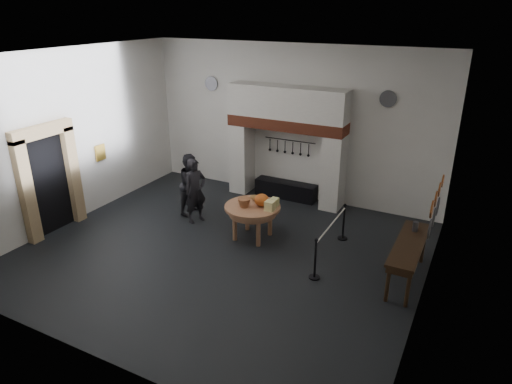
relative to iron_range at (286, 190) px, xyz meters
The scene contains 39 objects.
floor 3.73m from the iron_range, 90.00° to the right, with size 9.00×8.00×0.02m, color black.
ceiling 5.65m from the iron_range, 90.00° to the right, with size 9.00×8.00×0.02m, color silver.
wall_back 2.02m from the iron_range, 90.00° to the left, with size 9.00×0.02×4.50m, color silver.
wall_front 7.97m from the iron_range, 90.00° to the right, with size 9.00×0.02×4.50m, color silver.
wall_left 6.17m from the iron_range, 140.42° to the right, with size 0.02×8.00×4.50m, color silver.
wall_right 6.17m from the iron_range, 39.58° to the right, with size 0.02×8.00×4.50m, color silver.
chimney_pier_left 1.69m from the iron_range, behind, with size 0.55×0.70×2.15m, color silver.
chimney_pier_right 1.69m from the iron_range, ahead, with size 0.55×0.70×2.15m, color silver.
hearth_brick_band 2.06m from the iron_range, 90.00° to the right, with size 3.50×0.72×0.32m, color #9E442B.
chimney_hood 2.67m from the iron_range, 90.00° to the right, with size 3.50×0.70×0.90m, color silver.
iron_range is the anchor object (origin of this frame).
utensil_rail 1.51m from the iron_range, 90.00° to the left, with size 0.02×0.02×1.60m, color black.
door_recess 6.58m from the iron_range, 133.44° to the right, with size 0.04×1.10×2.50m, color black.
door_jamb_near 7.05m from the iron_range, 128.94° to the right, with size 0.22×0.30×2.60m, color tan.
door_jamb_far 6.04m from the iron_range, 137.45° to the right, with size 0.22×0.30×2.60m, color tan.
door_lintel 6.87m from the iron_range, 132.86° to the right, with size 0.22×1.70×0.30m, color tan.
wall_plaque 5.49m from the iron_range, 146.73° to the right, with size 0.05×0.34×0.44m, color gold.
work_table 2.84m from the iron_range, 83.58° to the right, with size 1.38×1.38×0.07m, color #AC7851.
pumpkin 2.82m from the iron_range, 79.15° to the right, with size 0.36×0.36×0.31m, color orange.
cheese_block_big 3.02m from the iron_range, 73.93° to the right, with size 0.22×0.22×0.24m, color #F8EB94.
cheese_block_small 2.73m from the iron_range, 72.54° to the right, with size 0.18×0.18×0.20m, color #DFE086.
wicker_basket 3.01m from the iron_range, 86.84° to the right, with size 0.32×0.32×0.22m, color #A1643B.
bread_loaf 2.52m from the iron_range, 85.01° to the right, with size 0.31×0.18×0.13m, color olive.
visitor_near 3.07m from the iron_range, 119.63° to the right, with size 0.64×0.42×1.76m, color black.
visitor_far 2.97m from the iron_range, 130.44° to the right, with size 0.84×0.65×1.73m, color black.
side_table 5.11m from the iron_range, 36.13° to the right, with size 0.55×2.20×0.06m, color #332512.
pewter_jug 4.81m from the iron_range, 30.27° to the right, with size 0.12×0.12×0.22m, color #47474C.
copper_pan_a 5.93m from the iron_range, 38.28° to the right, with size 0.34×0.34×0.03m, color #C6662D.
copper_pan_b 5.62m from the iron_range, 33.66° to the right, with size 0.32×0.32×0.03m, color #C6662D.
copper_pan_c 5.35m from the iron_range, 28.48° to the right, with size 0.30×0.30×0.03m, color #C6662D.
copper_pan_d 5.13m from the iron_range, 22.75° to the right, with size 0.28×0.28×0.03m, color #C6662D.
pewter_plate_left 5.69m from the iron_range, 36.66° to the right, with size 0.40×0.40×0.03m, color #4C4C51.
pewter_plate_mid 5.36m from the iron_range, 31.38° to the right, with size 0.40×0.40×0.03m, color #4C4C51.
pewter_plate_right 5.08m from the iron_range, 25.42° to the right, with size 0.40×0.40×0.03m, color #4C4C51.
pewter_plate_back_left 4.01m from the iron_range, behind, with size 0.44×0.44×0.03m, color #4C4C51.
pewter_plate_back_right 4.01m from the iron_range, ahead, with size 0.44×0.44×0.03m, color #4C4C51.
barrier_post_near 4.48m from the iron_range, 58.19° to the right, with size 0.05×0.05×0.90m, color black.
barrier_post_far 2.97m from the iron_range, 37.36° to the right, with size 0.05×0.05×0.90m, color black.
barrier_rope 3.71m from the iron_range, 49.91° to the right, with size 0.04×0.04×2.00m, color silver.
Camera 1 is at (5.09, -8.10, 5.44)m, focal length 32.00 mm.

